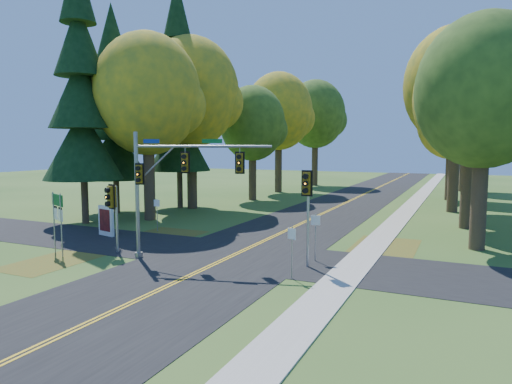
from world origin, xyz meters
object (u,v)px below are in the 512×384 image
at_px(east_signal_pole, 307,194).
at_px(route_sign_cluster, 58,211).
at_px(info_kiosk, 106,221).
at_px(traffic_mast, 169,178).

xyz_separation_m(east_signal_pole, route_sign_cluster, (-12.55, -3.01, -1.16)).
relative_size(east_signal_pole, info_kiosk, 2.38).
bearing_deg(route_sign_cluster, east_signal_pole, 36.76).
distance_m(traffic_mast, info_kiosk, 8.48).
relative_size(route_sign_cluster, info_kiosk, 1.71).
bearing_deg(info_kiosk, route_sign_cluster, -61.23).
xyz_separation_m(traffic_mast, info_kiosk, (-7.19, 3.19, -3.15)).
distance_m(route_sign_cluster, info_kiosk, 5.27).
bearing_deg(east_signal_pole, route_sign_cluster, -168.21).
bearing_deg(traffic_mast, info_kiosk, 140.71).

